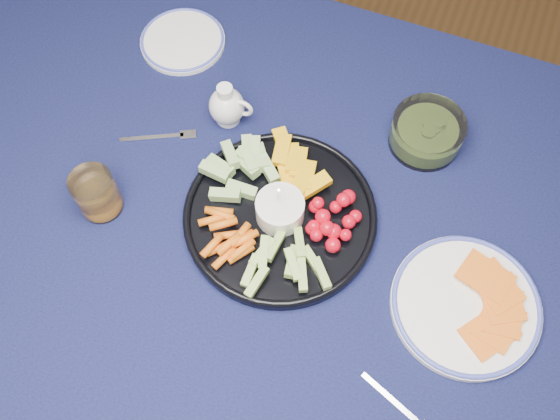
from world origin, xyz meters
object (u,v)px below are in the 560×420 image
at_px(creamer_pitcher, 227,106).
at_px(pickle_bowl, 426,133).
at_px(crudite_platter, 279,213).
at_px(cheese_plate, 466,304).
at_px(dining_table, 229,220).
at_px(side_plate_extra, 183,41).
at_px(juice_tumbler, 97,195).

xyz_separation_m(creamer_pitcher, pickle_bowl, (0.36, 0.09, -0.01)).
height_order(crudite_platter, cheese_plate, crudite_platter).
height_order(dining_table, side_plate_extra, side_plate_extra).
distance_m(pickle_bowl, cheese_plate, 0.33).
bearing_deg(cheese_plate, crudite_platter, 173.64).
bearing_deg(pickle_bowl, juice_tumbler, -145.33).
xyz_separation_m(dining_table, crudite_platter, (0.10, -0.00, 0.11)).
bearing_deg(creamer_pitcher, side_plate_extra, 139.81).
distance_m(creamer_pitcher, pickle_bowl, 0.38).
height_order(dining_table, crudite_platter, crudite_platter).
height_order(cheese_plate, juice_tumbler, juice_tumbler).
height_order(pickle_bowl, side_plate_extra, pickle_bowl).
bearing_deg(side_plate_extra, creamer_pitcher, -40.19).
relative_size(dining_table, juice_tumbler, 18.55).
bearing_deg(side_plate_extra, pickle_bowl, -5.61).
relative_size(dining_table, creamer_pitcher, 17.65).
height_order(crudite_platter, juice_tumbler, crudite_platter).
bearing_deg(pickle_bowl, side_plate_extra, 174.39).
xyz_separation_m(creamer_pitcher, juice_tumbler, (-0.13, -0.26, -0.00)).
bearing_deg(crudite_platter, dining_table, 179.70).
xyz_separation_m(crudite_platter, pickle_bowl, (0.19, 0.25, 0.01)).
bearing_deg(pickle_bowl, dining_table, -139.91).
xyz_separation_m(creamer_pitcher, side_plate_extra, (-0.17, 0.14, -0.03)).
bearing_deg(creamer_pitcher, juice_tumbler, -117.51).
bearing_deg(juice_tumbler, cheese_plate, 4.76).
relative_size(crudite_platter, juice_tumbler, 3.80).
xyz_separation_m(crudite_platter, juice_tumbler, (-0.30, -0.09, 0.02)).
bearing_deg(cheese_plate, creamer_pitcher, 158.54).
distance_m(dining_table, cheese_plate, 0.46).
relative_size(creamer_pitcher, pickle_bowl, 0.70).
relative_size(crudite_platter, cheese_plate, 1.38).
bearing_deg(dining_table, crudite_platter, -0.30).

